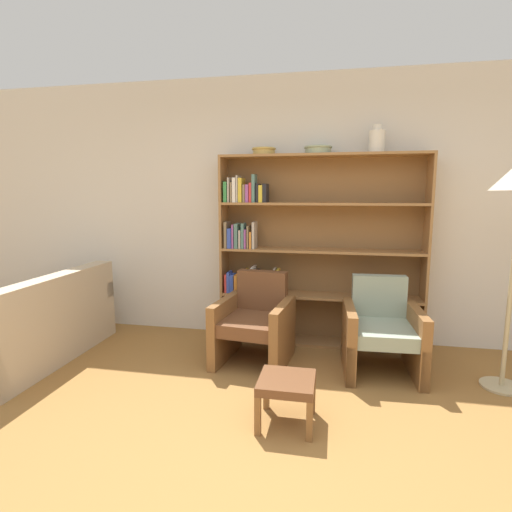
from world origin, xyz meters
TOP-DOWN VIEW (x-y plane):
  - ground_plane at (0.00, 0.00)m, footprint 24.00×24.00m
  - wall_back at (0.00, 2.43)m, footprint 12.00×0.06m
  - bookshelf at (0.01, 2.26)m, footprint 2.04×0.30m
  - bowl_brass at (-0.39, 2.24)m, footprint 0.24×0.24m
  - bowl_olive at (0.15, 2.24)m, footprint 0.27×0.27m
  - vase_tall at (0.70, 2.24)m, footprint 0.15×0.15m
  - couch at (-2.47, 1.30)m, footprint 0.97×1.61m
  - armchair_leather at (-0.36, 1.68)m, footprint 0.71×0.75m
  - armchair_cushioned at (0.76, 1.68)m, footprint 0.67×0.71m
  - footstool at (0.05, 0.69)m, footprint 0.37×0.37m

SIDE VIEW (x-z plane):
  - ground_plane at x=0.00m, z-range 0.00..0.00m
  - footstool at x=0.05m, z-range 0.11..0.43m
  - couch at x=-2.47m, z-range -0.12..0.70m
  - armchair_leather at x=-0.36m, z-range -0.04..0.77m
  - armchair_cushioned at x=0.76m, z-range -0.04..0.77m
  - bookshelf at x=0.01m, z-range -0.02..1.91m
  - wall_back at x=0.00m, z-range 0.00..2.75m
  - bowl_brass at x=-0.39m, z-range 1.94..2.01m
  - bowl_olive at x=0.15m, z-range 1.94..2.01m
  - vase_tall at x=0.70m, z-range 1.91..2.17m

